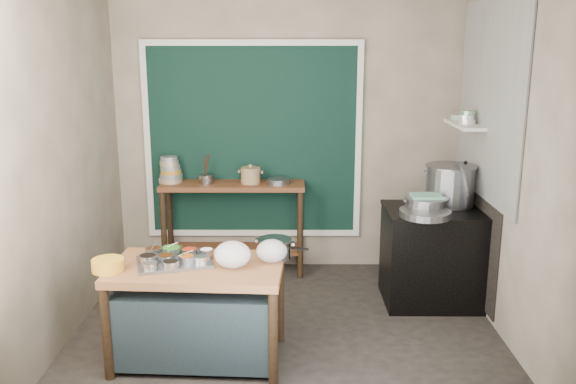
{
  "coord_description": "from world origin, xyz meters",
  "views": [
    {
      "loc": [
        0.04,
        -4.71,
        2.33
      ],
      "look_at": [
        0.01,
        0.25,
        1.11
      ],
      "focal_mm": 38.0,
      "sensor_mm": 36.0,
      "label": 1
    }
  ],
  "objects_px": {
    "steamer": "(426,204)",
    "back_counter": "(234,228)",
    "yellow_basin": "(108,265)",
    "stove_block": "(434,257)",
    "utensil_cup": "(206,179)",
    "stock_pot": "(450,185)",
    "ceramic_crock": "(251,176)",
    "saucepan": "(275,248)",
    "prep_table": "(198,313)",
    "condiment_tray": "(174,262)"
  },
  "relations": [
    {
      "from": "utensil_cup",
      "to": "ceramic_crock",
      "type": "bearing_deg",
      "value": 2.05
    },
    {
      "from": "prep_table",
      "to": "saucepan",
      "type": "bearing_deg",
      "value": 19.95
    },
    {
      "from": "condiment_tray",
      "to": "saucepan",
      "type": "height_order",
      "value": "saucepan"
    },
    {
      "from": "saucepan",
      "to": "steamer",
      "type": "height_order",
      "value": "steamer"
    },
    {
      "from": "saucepan",
      "to": "utensil_cup",
      "type": "height_order",
      "value": "utensil_cup"
    },
    {
      "from": "saucepan",
      "to": "steamer",
      "type": "relative_size",
      "value": 0.68
    },
    {
      "from": "back_counter",
      "to": "ceramic_crock",
      "type": "height_order",
      "value": "ceramic_crock"
    },
    {
      "from": "back_counter",
      "to": "stove_block",
      "type": "distance_m",
      "value": 2.04
    },
    {
      "from": "utensil_cup",
      "to": "steamer",
      "type": "xyz_separation_m",
      "value": [
        2.05,
        -0.77,
        -0.05
      ]
    },
    {
      "from": "condiment_tray",
      "to": "steamer",
      "type": "bearing_deg",
      "value": 25.58
    },
    {
      "from": "back_counter",
      "to": "ceramic_crock",
      "type": "relative_size",
      "value": 6.94
    },
    {
      "from": "condiment_tray",
      "to": "yellow_basin",
      "type": "distance_m",
      "value": 0.47
    },
    {
      "from": "saucepan",
      "to": "condiment_tray",
      "type": "bearing_deg",
      "value": -153.48
    },
    {
      "from": "prep_table",
      "to": "stock_pot",
      "type": "relative_size",
      "value": 2.65
    },
    {
      "from": "steamer",
      "to": "prep_table",
      "type": "bearing_deg",
      "value": -151.68
    },
    {
      "from": "prep_table",
      "to": "ceramic_crock",
      "type": "distance_m",
      "value": 1.93
    },
    {
      "from": "ceramic_crock",
      "to": "stock_pot",
      "type": "distance_m",
      "value": 1.95
    },
    {
      "from": "utensil_cup",
      "to": "condiment_tray",
      "type": "bearing_deg",
      "value": -90.22
    },
    {
      "from": "stock_pot",
      "to": "back_counter",
      "type": "bearing_deg",
      "value": 164.56
    },
    {
      "from": "ceramic_crock",
      "to": "back_counter",
      "type": "bearing_deg",
      "value": 179.08
    },
    {
      "from": "stock_pot",
      "to": "condiment_tray",
      "type": "bearing_deg",
      "value": -152.5
    },
    {
      "from": "stove_block",
      "to": "saucepan",
      "type": "xyz_separation_m",
      "value": [
        -1.43,
        -0.9,
        0.4
      ]
    },
    {
      "from": "steamer",
      "to": "back_counter",
      "type": "bearing_deg",
      "value": 156.21
    },
    {
      "from": "stove_block",
      "to": "back_counter",
      "type": "bearing_deg",
      "value": 158.98
    },
    {
      "from": "back_counter",
      "to": "stock_pot",
      "type": "height_order",
      "value": "stock_pot"
    },
    {
      "from": "yellow_basin",
      "to": "utensil_cup",
      "type": "xyz_separation_m",
      "value": [
        0.45,
        1.9,
        0.2
      ]
    },
    {
      "from": "stove_block",
      "to": "stock_pot",
      "type": "distance_m",
      "value": 0.68
    },
    {
      "from": "back_counter",
      "to": "saucepan",
      "type": "distance_m",
      "value": 1.73
    },
    {
      "from": "back_counter",
      "to": "utensil_cup",
      "type": "bearing_deg",
      "value": -175.86
    },
    {
      "from": "condiment_tray",
      "to": "saucepan",
      "type": "xyz_separation_m",
      "value": [
        0.74,
        0.14,
        0.06
      ]
    },
    {
      "from": "yellow_basin",
      "to": "stock_pot",
      "type": "bearing_deg",
      "value": 26.12
    },
    {
      "from": "back_counter",
      "to": "prep_table",
      "type": "bearing_deg",
      "value": -93.18
    },
    {
      "from": "prep_table",
      "to": "back_counter",
      "type": "xyz_separation_m",
      "value": [
        0.1,
        1.8,
        0.1
      ]
    },
    {
      "from": "back_counter",
      "to": "utensil_cup",
      "type": "height_order",
      "value": "utensil_cup"
    },
    {
      "from": "saucepan",
      "to": "stove_block",
      "type": "bearing_deg",
      "value": 48.02
    },
    {
      "from": "back_counter",
      "to": "stove_block",
      "type": "height_order",
      "value": "back_counter"
    },
    {
      "from": "stove_block",
      "to": "condiment_tray",
      "type": "bearing_deg",
      "value": -154.39
    },
    {
      "from": "prep_table",
      "to": "steamer",
      "type": "height_order",
      "value": "steamer"
    },
    {
      "from": "prep_table",
      "to": "condiment_tray",
      "type": "distance_m",
      "value": 0.42
    },
    {
      "from": "utensil_cup",
      "to": "steamer",
      "type": "distance_m",
      "value": 2.19
    },
    {
      "from": "back_counter",
      "to": "stove_block",
      "type": "bearing_deg",
      "value": -21.02
    },
    {
      "from": "prep_table",
      "to": "utensil_cup",
      "type": "bearing_deg",
      "value": 98.32
    },
    {
      "from": "utensil_cup",
      "to": "stock_pot",
      "type": "height_order",
      "value": "stock_pot"
    },
    {
      "from": "yellow_basin",
      "to": "stove_block",
      "type": "bearing_deg",
      "value": 24.44
    },
    {
      "from": "stock_pot",
      "to": "steamer",
      "type": "distance_m",
      "value": 0.36
    },
    {
      "from": "back_counter",
      "to": "yellow_basin",
      "type": "bearing_deg",
      "value": -110.39
    },
    {
      "from": "condiment_tray",
      "to": "yellow_basin",
      "type": "bearing_deg",
      "value": -161.63
    },
    {
      "from": "ceramic_crock",
      "to": "condiment_tray",
      "type": "bearing_deg",
      "value": -104.36
    },
    {
      "from": "ceramic_crock",
      "to": "stock_pot",
      "type": "bearing_deg",
      "value": -16.8
    },
    {
      "from": "prep_table",
      "to": "ceramic_crock",
      "type": "xyz_separation_m",
      "value": [
        0.28,
        1.8,
        0.65
      ]
    }
  ]
}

